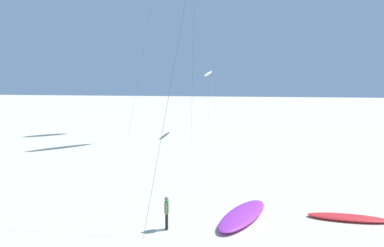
# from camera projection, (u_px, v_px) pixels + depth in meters

# --- Properties ---
(flying_kite_4) EXTENTS (1.01, 8.52, 8.55)m
(flying_kite_4) POSITION_uv_depth(u_px,v_px,m) (208.00, 74.00, 55.17)
(flying_kite_4) COLOR white
(flying_kite_4) RESTS_ON ground
(grounded_kite_1) EXTENTS (4.33, 1.56, 0.26)m
(grounded_kite_1) POSITION_uv_depth(u_px,v_px,m) (348.00, 217.00, 22.57)
(grounded_kite_1) COLOR red
(grounded_kite_1) RESTS_ON ground
(grounded_kite_2) EXTENTS (3.34, 6.06, 0.40)m
(grounded_kite_2) POSITION_uv_depth(u_px,v_px,m) (243.00, 215.00, 22.78)
(grounded_kite_2) COLOR purple
(grounded_kite_2) RESTS_ON ground
(person_mid_field) EXTENTS (0.23, 0.51, 1.71)m
(person_mid_field) POSITION_uv_depth(u_px,v_px,m) (167.00, 211.00, 21.09)
(person_mid_field) COLOR black
(person_mid_field) RESTS_ON ground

